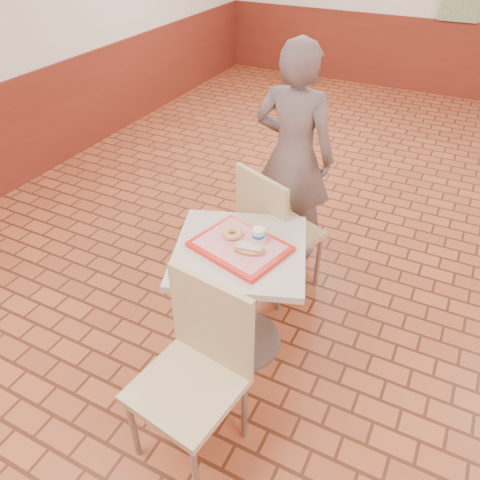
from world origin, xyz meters
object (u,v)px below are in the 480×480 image
at_px(chair_main_front, 197,365).
at_px(long_john_donut, 248,249).
at_px(ring_donut, 232,234).
at_px(customer, 293,156).
at_px(paper_cup, 258,235).
at_px(main_table, 240,282).
at_px(serving_tray, 240,246).
at_px(chair_main_back, 273,227).

bearing_deg(chair_main_front, long_john_donut, 100.88).
bearing_deg(ring_donut, customer, 92.49).
bearing_deg(paper_cup, main_table, -142.06).
bearing_deg(customer, paper_cup, 100.76).
bearing_deg(serving_tray, customer, 96.19).
relative_size(main_table, ring_donut, 6.76).
relative_size(customer, paper_cup, 18.50).
height_order(ring_donut, long_john_donut, long_john_donut).
bearing_deg(customer, chair_main_front, 97.06).
distance_m(ring_donut, long_john_donut, 0.18).
distance_m(main_table, serving_tray, 0.27).
bearing_deg(main_table, chair_main_front, -80.82).
xyz_separation_m(chair_main_front, customer, (-0.23, 1.76, 0.27)).
distance_m(chair_main_front, serving_tray, 0.71).
height_order(main_table, chair_main_front, chair_main_front).
relative_size(serving_tray, ring_donut, 4.30).
bearing_deg(serving_tray, paper_cup, 37.94).
bearing_deg(long_john_donut, chair_main_front, -86.89).
distance_m(main_table, chair_main_back, 0.57).
relative_size(main_table, chair_main_back, 0.78).
relative_size(customer, serving_tray, 3.41).
relative_size(customer, long_john_donut, 10.11).
height_order(customer, serving_tray, customer).
height_order(main_table, ring_donut, ring_donut).
relative_size(chair_main_front, long_john_donut, 6.10).
xyz_separation_m(chair_main_back, serving_tray, (0.04, -0.57, 0.23)).
bearing_deg(customer, ring_donut, 92.23).
height_order(main_table, paper_cup, paper_cup).
bearing_deg(long_john_donut, paper_cup, 86.00).
bearing_deg(ring_donut, serving_tray, -33.87).
height_order(chair_main_front, serving_tray, chair_main_front).
relative_size(main_table, serving_tray, 1.57).
distance_m(customer, paper_cup, 1.05).
bearing_deg(serving_tray, ring_donut, 146.13).
xyz_separation_m(long_john_donut, paper_cup, (0.01, 0.11, 0.02)).
bearing_deg(chair_main_front, main_table, 106.95).
bearing_deg(chair_main_front, paper_cup, 99.79).
xyz_separation_m(main_table, chair_main_front, (0.11, -0.67, 0.04)).
bearing_deg(paper_cup, serving_tray, -142.06).
bearing_deg(chair_main_back, paper_cup, 125.84).
bearing_deg(long_john_donut, main_table, 147.08).
bearing_deg(paper_cup, customer, 101.02).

